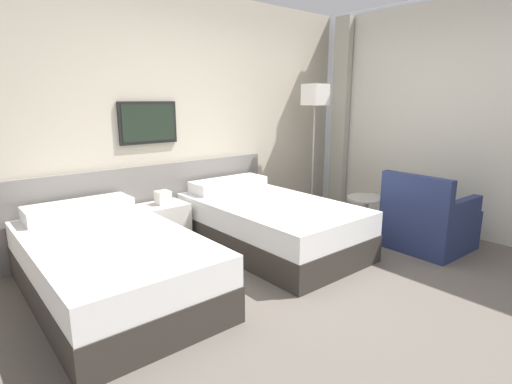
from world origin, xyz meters
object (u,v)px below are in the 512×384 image
armchair (428,223)px  nightstand (164,224)px  bed_near_window (269,224)px  side_table (366,210)px  bed_near_door (111,265)px  floor_lamp (315,104)px

armchair → nightstand: bearing=50.9°
bed_near_window → side_table: 1.13m
side_table → bed_near_door: bearing=169.6°
bed_near_door → armchair: bearing=-20.2°
nightstand → side_table: bearing=-33.4°
bed_near_window → floor_lamp: size_ratio=1.12×
armchair → side_table: bearing=25.1°
bed_near_door → floor_lamp: bearing=10.2°
bed_near_window → bed_near_door: bearing=180.0°
nightstand → side_table: size_ratio=1.26×
nightstand → armchair: bearing=-40.7°
floor_lamp → armchair: size_ratio=2.12×
bed_near_window → armchair: armchair is taller
bed_near_door → side_table: (2.70, -0.49, 0.08)m
nightstand → armchair: (2.11, -1.82, 0.03)m
floor_lamp → side_table: (-0.23, -1.02, -1.15)m
bed_near_door → floor_lamp: (2.93, 0.53, 1.22)m
bed_near_window → floor_lamp: (1.25, 0.53, 1.22)m
bed_near_window → floor_lamp: floor_lamp is taller
bed_near_door → bed_near_window: size_ratio=1.00×
bed_near_door → floor_lamp: floor_lamp is taller
floor_lamp → side_table: 1.55m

